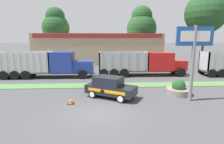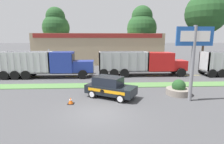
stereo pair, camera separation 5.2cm
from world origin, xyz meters
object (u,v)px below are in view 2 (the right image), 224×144
object	(u,v)px
traffic_cone	(71,101)
rally_car	(110,87)
stone_planter	(178,89)
dump_truck_lead	(56,65)
dump_truck_mid	(150,63)
store_sign_post	(194,48)

from	to	relation	value
traffic_cone	rally_car	bearing A→B (deg)	25.21
rally_car	traffic_cone	world-z (taller)	rally_car
stone_planter	traffic_cone	distance (m)	9.40
rally_car	stone_planter	bearing A→B (deg)	4.16
dump_truck_lead	dump_truck_mid	distance (m)	12.56
dump_truck_lead	store_sign_post	bearing A→B (deg)	-36.50
store_sign_post	stone_planter	size ratio (longest dim) A/B	2.74
dump_truck_mid	store_sign_post	world-z (taller)	store_sign_post
stone_planter	traffic_cone	bearing A→B (deg)	-168.43
store_sign_post	dump_truck_lead	bearing A→B (deg)	143.50
store_sign_post	stone_planter	world-z (taller)	store_sign_post
store_sign_post	stone_planter	bearing A→B (deg)	98.23
dump_truck_mid	stone_planter	world-z (taller)	dump_truck_mid
store_sign_post	traffic_cone	size ratio (longest dim) A/B	11.64
store_sign_post	dump_truck_mid	bearing A→B (deg)	92.71
dump_truck_mid	store_sign_post	distance (m)	10.62
rally_car	dump_truck_lead	bearing A→B (deg)	128.11
traffic_cone	dump_truck_lead	bearing A→B (deg)	109.95
rally_car	store_sign_post	bearing A→B (deg)	-10.36
dump_truck_lead	rally_car	world-z (taller)	dump_truck_lead
rally_car	store_sign_post	world-z (taller)	store_sign_post
dump_truck_mid	rally_car	distance (m)	10.89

